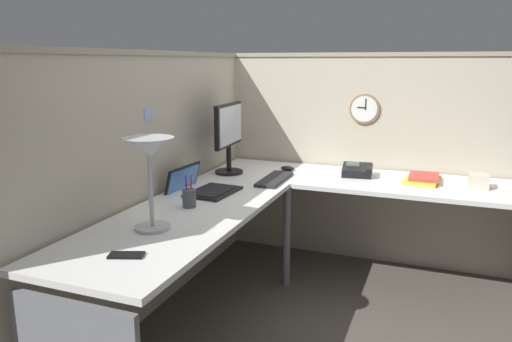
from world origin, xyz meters
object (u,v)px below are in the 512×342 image
(laptop, at_px, (200,187))
(pen_cup, at_px, (189,198))
(monitor, at_px, (229,133))
(keyboard, at_px, (275,179))
(computer_mouse, at_px, (287,168))
(wall_clock, at_px, (365,109))
(office_phone, at_px, (358,171))
(desk_lamp_dome, at_px, (149,155))
(cell_phone, at_px, (126,255))
(tissue_box, at_px, (479,181))
(book_stack, at_px, (423,179))

(laptop, xyz_separation_m, pen_cup, (-0.31, -0.10, 0.03))
(monitor, height_order, keyboard, monitor)
(computer_mouse, bearing_deg, wall_clock, -58.54)
(monitor, bearing_deg, wall_clock, -58.15)
(laptop, height_order, office_phone, laptop)
(keyboard, bearing_deg, desk_lamp_dome, 167.25)
(laptop, bearing_deg, wall_clock, -38.16)
(computer_mouse, xyz_separation_m, desk_lamp_dome, (-1.45, 0.22, 0.35))
(cell_phone, distance_m, tissue_box, 2.24)
(keyboard, xyz_separation_m, cell_phone, (-1.44, 0.15, -0.01))
(keyboard, distance_m, pen_cup, 0.78)
(office_phone, bearing_deg, laptop, 132.02)
(book_stack, xyz_separation_m, wall_clock, (0.30, 0.45, 0.42))
(monitor, height_order, book_stack, monitor)
(book_stack, bearing_deg, desk_lamp_dome, 141.07)
(keyboard, height_order, tissue_box, tissue_box)
(monitor, relative_size, laptop, 1.24)
(pen_cup, relative_size, office_phone, 0.80)
(office_phone, relative_size, book_stack, 0.74)
(laptop, bearing_deg, monitor, 3.65)
(wall_clock, bearing_deg, computer_mouse, 121.46)
(computer_mouse, distance_m, tissue_box, 1.28)
(book_stack, height_order, wall_clock, wall_clock)
(cell_phone, height_order, wall_clock, wall_clock)
(laptop, height_order, wall_clock, wall_clock)
(keyboard, bearing_deg, office_phone, -56.61)
(office_phone, height_order, wall_clock, wall_clock)
(keyboard, relative_size, pen_cup, 2.39)
(book_stack, distance_m, tissue_box, 0.34)
(laptop, distance_m, keyboard, 0.54)
(cell_phone, xyz_separation_m, tissue_box, (1.73, -1.42, 0.04))
(keyboard, distance_m, office_phone, 0.61)
(pen_cup, relative_size, cell_phone, 1.25)
(laptop, relative_size, desk_lamp_dome, 0.91)
(pen_cup, xyz_separation_m, office_phone, (1.08, -0.75, -0.02))
(desk_lamp_dome, height_order, cell_phone, desk_lamp_dome)
(monitor, distance_m, keyboard, 0.48)
(monitor, xyz_separation_m, computer_mouse, (0.23, -0.37, -0.28))
(computer_mouse, bearing_deg, monitor, 122.38)
(tissue_box, bearing_deg, keyboard, 102.91)
(monitor, height_order, pen_cup, monitor)
(tissue_box, distance_m, wall_clock, 0.95)
(desk_lamp_dome, relative_size, cell_phone, 3.09)
(laptop, xyz_separation_m, office_phone, (0.76, -0.85, 0.01))
(computer_mouse, height_order, cell_phone, computer_mouse)
(laptop, relative_size, computer_mouse, 3.89)
(cell_phone, xyz_separation_m, office_phone, (1.78, -0.65, 0.03))
(keyboard, xyz_separation_m, office_phone, (0.34, -0.50, 0.03))
(office_phone, bearing_deg, cell_phone, 159.87)
(cell_phone, distance_m, wall_clock, 2.21)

